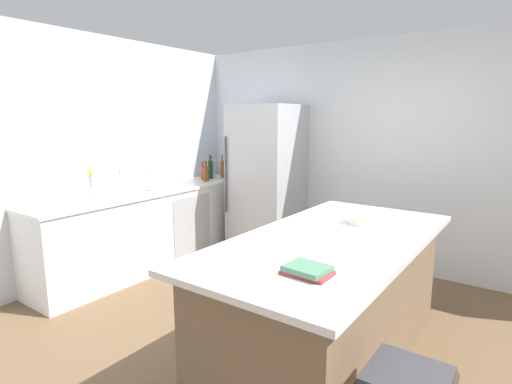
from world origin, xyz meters
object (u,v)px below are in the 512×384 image
Objects in this scene: hot_sauce_bottle at (203,173)px; gin_bottle at (212,169)px; refrigerator at (267,181)px; soda_bottle at (227,168)px; kitchen_island at (329,299)px; vinegar_bottle at (222,169)px; paper_towel_roll at (151,179)px; wine_bottle at (210,169)px; whiskey_bottle at (206,174)px; sink_faucet at (121,180)px; cookbook_stack at (307,270)px; mixing_bowl at (362,218)px; flower_vase at (91,190)px.

gin_bottle is at bearing 94.22° from hot_sauce_bottle.
refrigerator reaches higher than soda_bottle.
vinegar_bottle is at bearing 144.54° from kitchen_island.
refrigerator reaches higher than paper_towel_roll.
wine_bottle reaches higher than whiskey_bottle.
kitchen_island is 3.03m from hot_sauce_bottle.
cookbook_stack is at bearing -17.61° from sink_faucet.
wine_bottle is 1.28× the size of cookbook_stack.
whiskey_bottle is 2.66m from mixing_bowl.
hot_sauce_bottle is at bearing -109.76° from wine_bottle.
refrigerator is 0.92m from hot_sauce_bottle.
paper_towel_roll is at bearing -84.22° from gin_bottle.
refrigerator is 8.16× the size of mixing_bowl.
vinegar_bottle reaches higher than hot_sauce_bottle.
gin_bottle reaches higher than hot_sauce_bottle.
soda_bottle is 2.88m from mixing_bowl.
refrigerator is 2.08m from flower_vase.
soda_bottle is at bearing 167.87° from refrigerator.
soda_bottle is at bearing 136.16° from cookbook_stack.
sink_faucet is 1.03× the size of gin_bottle.
gin_bottle is 3.66m from cookbook_stack.
kitchen_island is 7.24× the size of paper_towel_roll.
sink_faucet is 1.22m from whiskey_bottle.
kitchen_island is at bearing -35.46° from vinegar_bottle.
paper_towel_roll is at bearing 178.92° from mixing_bowl.
refrigerator is 5.89× the size of wine_bottle.
flower_vase is 1.13× the size of gin_bottle.
gin_bottle is 1.17× the size of cookbook_stack.
mixing_bowl is at bearing -27.27° from vinegar_bottle.
whiskey_bottle is at bearing 150.29° from kitchen_island.
mixing_bowl is (-0.15, 1.16, 0.02)m from cookbook_stack.
soda_bottle is 1.05× the size of vinegar_bottle.
whiskey_bottle is at bearing -86.95° from soda_bottle.
soda_bottle is (0.00, 1.35, -0.01)m from paper_towel_roll.
kitchen_island is at bearing -93.74° from mixing_bowl.
vinegar_bottle reaches higher than gin_bottle.
hot_sauce_bottle is at bearing -110.77° from vinegar_bottle.
gin_bottle is 0.91× the size of wine_bottle.
wine_bottle is (-0.85, -0.11, 0.09)m from refrigerator.
paper_towel_roll is at bearing 73.48° from sink_faucet.
flower_vase is 2.09m from soda_bottle.
whiskey_bottle reaches higher than mixing_bowl.
sink_faucet is 1.20× the size of cookbook_stack.
soda_bottle is 0.22m from gin_bottle.
hot_sauce_bottle is (-0.11, -0.39, -0.03)m from soda_bottle.
soda_bottle is at bearing 57.52° from gin_bottle.
soda_bottle is at bearing 142.96° from kitchen_island.
gin_bottle is 1.12× the size of whiskey_bottle.
gin_bottle is (-0.91, -0.02, 0.08)m from refrigerator.
soda_bottle reaches higher than kitchen_island.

